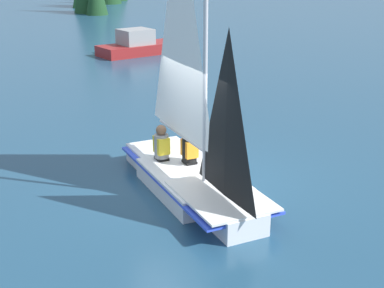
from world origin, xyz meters
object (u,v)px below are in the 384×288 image
at_px(sailor_crew, 162,150).
at_px(sailboat_main, 191,155).
at_px(sailor_helm, 189,153).
at_px(motorboat_distant, 140,45).

bearing_deg(sailor_crew, sailboat_main, 17.02).
relative_size(sailor_helm, motorboat_distant, 0.27).
relative_size(sailor_helm, sailor_crew, 1.00).
xyz_separation_m(sailor_crew, motorboat_distant, (-14.88, -1.80, -0.21)).
bearing_deg(sailor_helm, sailboat_main, -20.85).
distance_m(sailor_helm, motorboat_distant, 15.27).
xyz_separation_m(sailboat_main, sailor_crew, (-0.68, -0.62, -0.15)).
bearing_deg(sailor_helm, motorboat_distant, 163.73).
bearing_deg(sailboat_main, sailor_crew, -162.98).
relative_size(sailboat_main, sailor_crew, 4.85).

